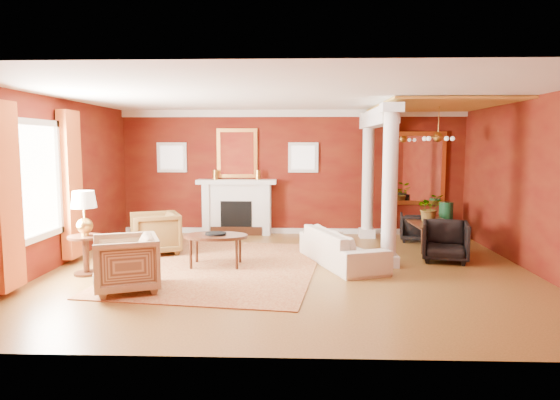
{
  "coord_description": "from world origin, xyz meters",
  "views": [
    {
      "loc": [
        0.13,
        -8.24,
        2.11
      ],
      "look_at": [
        -0.18,
        0.32,
        1.15
      ],
      "focal_mm": 32.0,
      "sensor_mm": 36.0,
      "label": 1
    }
  ],
  "objects_px": {
    "armchair_leopard": "(155,231)",
    "side_table": "(84,220)",
    "armchair_stripe": "(125,261)",
    "sofa": "(342,241)",
    "dining_table": "(432,227)",
    "coffee_table": "(216,237)"
  },
  "relations": [
    {
      "from": "armchair_leopard",
      "to": "side_table",
      "type": "relative_size",
      "value": 0.65
    },
    {
      "from": "side_table",
      "to": "armchair_leopard",
      "type": "bearing_deg",
      "value": 66.0
    },
    {
      "from": "armchair_stripe",
      "to": "side_table",
      "type": "bearing_deg",
      "value": -154.5
    },
    {
      "from": "sofa",
      "to": "armchair_stripe",
      "type": "xyz_separation_m",
      "value": [
        -3.25,
        -1.76,
        0.04
      ]
    },
    {
      "from": "sofa",
      "to": "dining_table",
      "type": "bearing_deg",
      "value": -71.52
    },
    {
      "from": "armchair_stripe",
      "to": "dining_table",
      "type": "xyz_separation_m",
      "value": [
        5.22,
        3.31,
        -0.03
      ]
    },
    {
      "from": "armchair_leopard",
      "to": "coffee_table",
      "type": "bearing_deg",
      "value": 31.91
    },
    {
      "from": "sofa",
      "to": "armchair_stripe",
      "type": "height_order",
      "value": "armchair_stripe"
    },
    {
      "from": "sofa",
      "to": "armchair_leopard",
      "type": "xyz_separation_m",
      "value": [
        -3.52,
        0.69,
        0.03
      ]
    },
    {
      "from": "armchair_leopard",
      "to": "armchair_stripe",
      "type": "relative_size",
      "value": 0.99
    },
    {
      "from": "coffee_table",
      "to": "armchair_stripe",
      "type": "bearing_deg",
      "value": -124.82
    },
    {
      "from": "coffee_table",
      "to": "dining_table",
      "type": "height_order",
      "value": "dining_table"
    },
    {
      "from": "armchair_stripe",
      "to": "dining_table",
      "type": "distance_m",
      "value": 6.18
    },
    {
      "from": "armchair_stripe",
      "to": "coffee_table",
      "type": "bearing_deg",
      "value": 123.66
    },
    {
      "from": "coffee_table",
      "to": "dining_table",
      "type": "distance_m",
      "value": 4.54
    },
    {
      "from": "armchair_leopard",
      "to": "side_table",
      "type": "distance_m",
      "value": 1.76
    },
    {
      "from": "armchair_stripe",
      "to": "dining_table",
      "type": "relative_size",
      "value": 0.6
    },
    {
      "from": "sofa",
      "to": "coffee_table",
      "type": "xyz_separation_m",
      "value": [
        -2.19,
        -0.25,
        0.1
      ]
    },
    {
      "from": "side_table",
      "to": "coffee_table",
      "type": "bearing_deg",
      "value": 16.89
    },
    {
      "from": "armchair_leopard",
      "to": "coffee_table",
      "type": "height_order",
      "value": "armchair_leopard"
    },
    {
      "from": "coffee_table",
      "to": "side_table",
      "type": "distance_m",
      "value": 2.15
    },
    {
      "from": "armchair_leopard",
      "to": "side_table",
      "type": "bearing_deg",
      "value": -46.96
    }
  ]
}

